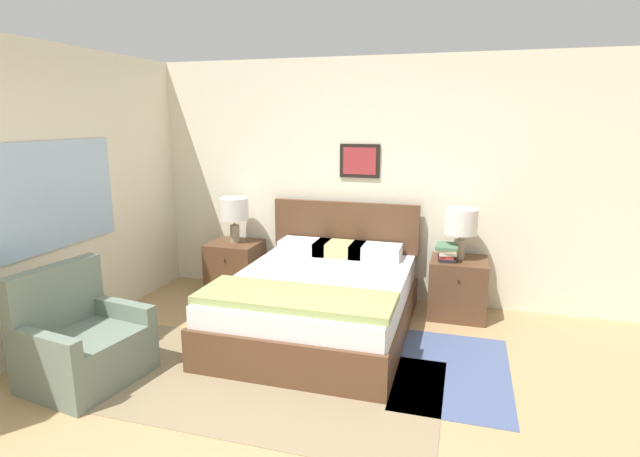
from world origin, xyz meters
name	(u,v)px	position (x,y,z in m)	size (l,w,h in m)	color
wall_back	(362,181)	(0.00, 2.96, 1.30)	(7.07, 0.09, 2.60)	beige
wall_left	(82,191)	(-2.36, 1.45, 1.30)	(0.08, 5.33, 2.60)	beige
area_rug_main	(257,381)	(-0.36, 0.83, 0.00)	(2.76, 1.43, 0.01)	#897556
area_rug_bedside	(453,371)	(1.08, 1.42, 0.00)	(0.87, 1.40, 0.01)	#47567F
bed	(320,301)	(-0.16, 1.86, 0.30)	(1.61, 2.08, 1.08)	brown
armchair	(82,345)	(-1.64, 0.49, 0.29)	(0.79, 0.88, 0.88)	slate
nightstand_near_window	(235,267)	(-1.39, 2.62, 0.30)	(0.56, 0.54, 0.59)	brown
nightstand_by_door	(458,288)	(1.07, 2.62, 0.30)	(0.56, 0.54, 0.59)	brown
table_lamp_near_window	(234,211)	(-1.40, 2.64, 0.95)	(0.32, 0.32, 0.51)	gray
table_lamp_by_door	(461,224)	(1.06, 2.64, 0.95)	(0.32, 0.32, 0.51)	gray
book_thick_bottom	(447,258)	(0.94, 2.57, 0.61)	(0.19, 0.27, 0.03)	#232328
book_hardcover_middle	(447,255)	(0.94, 2.57, 0.64)	(0.14, 0.23, 0.03)	#B7332D
book_novel_upper	(447,252)	(0.94, 2.57, 0.67)	(0.20, 0.26, 0.03)	silver
book_slim_near_top	(447,249)	(0.94, 2.57, 0.70)	(0.23, 0.28, 0.03)	beige
book_paperback_top	(447,246)	(0.94, 2.57, 0.73)	(0.22, 0.28, 0.03)	#4C7551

